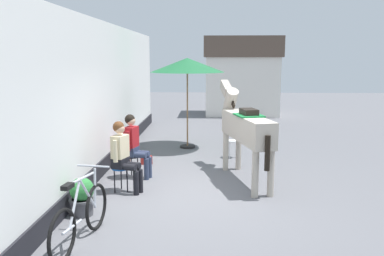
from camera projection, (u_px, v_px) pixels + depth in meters
The scene contains 12 objects.
ground_plane at pixel (210, 155), 10.99m from camera, with size 40.00×40.00×0.00m, color slate.
pub_facade_wall at pixel (99, 104), 9.37m from camera, with size 0.34×14.00×3.40m.
distant_cottage at pixel (241, 75), 18.62m from camera, with size 3.40×2.60×3.50m.
seated_visitor_near at pixel (123, 153), 7.88m from camera, with size 0.61×0.49×1.39m.
seated_visitor_far at pixel (134, 143), 8.84m from camera, with size 0.61×0.48×1.39m.
saddled_horse_center at pixel (245, 127), 8.57m from camera, with size 1.02×2.94×2.06m.
flower_planter_near at pixel (82, 196), 6.77m from camera, with size 0.43×0.43×0.64m.
flower_planter_far at pixel (123, 150), 10.08m from camera, with size 0.43×0.43×0.64m.
leaning_bicycle at pixel (81, 217), 5.70m from camera, with size 0.50×1.75×1.02m.
cafe_parasol at pixel (187, 66), 11.52m from camera, with size 2.10×2.10×2.58m.
spare_stool_white at pixel (232, 143), 10.67m from camera, with size 0.32×0.32×0.46m.
satchel_bag at pixel (146, 160), 10.06m from camera, with size 0.28×0.12×0.20m, color maroon.
Camera 1 is at (0.01, -7.72, 2.59)m, focal length 38.30 mm.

